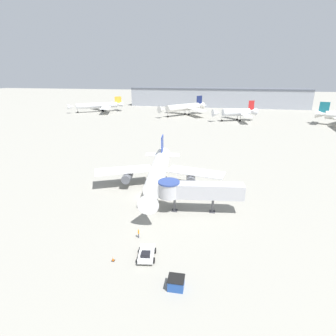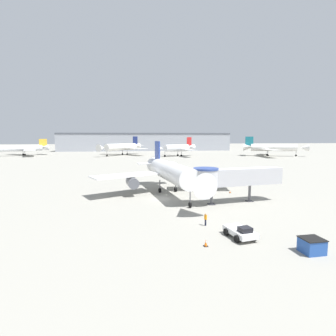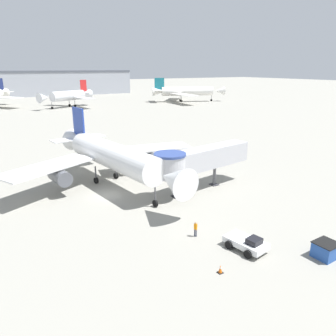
# 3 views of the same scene
# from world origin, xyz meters

# --- Properties ---
(ground_plane) EXTENTS (800.00, 800.00, 0.00)m
(ground_plane) POSITION_xyz_m (0.00, 0.00, 0.00)
(ground_plane) COLOR gray
(main_airplane) EXTENTS (30.43, 29.73, 10.23)m
(main_airplane) POSITION_xyz_m (2.29, 3.81, 4.32)
(main_airplane) COLOR white
(main_airplane) RESTS_ON ground_plane
(jet_bridge) EXTENTS (16.09, 5.41, 6.16)m
(jet_bridge) POSITION_xyz_m (11.39, -4.66, 4.48)
(jet_bridge) COLOR #B7B7BC
(jet_bridge) RESTS_ON ground_plane
(pushback_tug_white) EXTENTS (3.02, 4.28, 1.50)m
(pushback_tug_white) POSITION_xyz_m (6.46, -19.71, 0.71)
(pushback_tug_white) COLOR silver
(pushback_tug_white) RESTS_ON ground_plane
(service_container_blue) EXTENTS (2.13, 1.98, 1.47)m
(service_container_blue) POSITION_xyz_m (11.65, -24.33, 0.74)
(service_container_blue) COLOR #234C9E
(service_container_blue) RESTS_ON ground_plane
(traffic_cone_starboard_wing) EXTENTS (0.38, 0.38, 0.63)m
(traffic_cone_starboard_wing) POSITION_xyz_m (14.28, 2.92, 0.30)
(traffic_cone_starboard_wing) COLOR black
(traffic_cone_starboard_wing) RESTS_ON ground_plane
(traffic_cone_apron_front) EXTENTS (0.44, 0.44, 0.74)m
(traffic_cone_apron_front) POSITION_xyz_m (1.98, -21.33, 0.35)
(traffic_cone_apron_front) COLOR black
(traffic_cone_apron_front) RESTS_ON ground_plane
(ground_crew_marshaller) EXTENTS (0.29, 0.36, 1.63)m
(ground_crew_marshaller) POSITION_xyz_m (3.78, -15.20, 0.94)
(ground_crew_marshaller) COLOR #1E2338
(ground_crew_marshaller) RESTS_ON ground_plane
(background_jet_red_tail) EXTENTS (25.53, 26.19, 11.14)m
(background_jet_red_tail) POSITION_xyz_m (22.33, 104.16, 4.88)
(background_jet_red_tail) COLOR silver
(background_jet_red_tail) RESTS_ON ground_plane
(background_jet_gold_tail) EXTENTS (33.97, 33.10, 10.03)m
(background_jet_gold_tail) POSITION_xyz_m (-71.25, 123.33, 4.41)
(background_jet_gold_tail) COLOR silver
(background_jet_gold_tail) RESTS_ON ground_plane
(background_jet_navy_tail) EXTENTS (29.71, 32.28, 11.66)m
(background_jet_navy_tail) POSITION_xyz_m (-9.86, 119.16, 5.09)
(background_jet_navy_tail) COLOR white
(background_jet_navy_tail) RESTS_ON ground_plane
(terminal_building) EXTENTS (139.51, 22.20, 14.59)m
(terminal_building) POSITION_xyz_m (8.41, 175.00, 7.31)
(terminal_building) COLOR #999EA8
(terminal_building) RESTS_ON ground_plane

